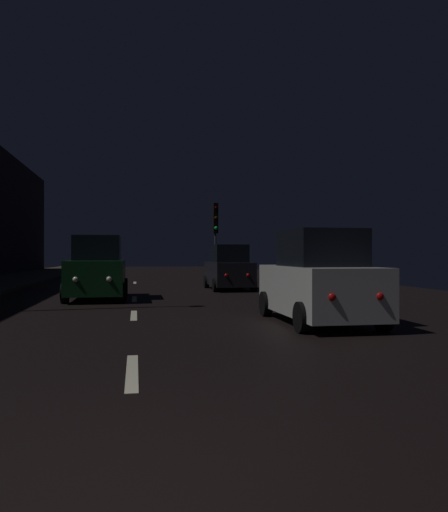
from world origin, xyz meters
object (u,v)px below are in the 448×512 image
object	(u,v)px
traffic_light_far_right	(215,224)
car_parked_right_near	(319,281)
car_approaching_headlights	(98,270)
car_parked_right_far	(229,269)

from	to	relation	value
traffic_light_far_right	car_parked_right_near	bearing A→B (deg)	-6.32
car_approaching_headlights	car_parked_right_far	bearing A→B (deg)	126.03
traffic_light_far_right	car_approaching_headlights	bearing A→B (deg)	-29.88
traffic_light_far_right	car_parked_right_near	size ratio (longest dim) A/B	1.14
car_approaching_headlights	car_parked_right_far	world-z (taller)	car_approaching_headlights
car_parked_right_near	car_parked_right_far	bearing A→B (deg)	-0.00
car_approaching_headlights	car_parked_right_near	xyz separation A→B (m)	(5.51, -7.49, -0.05)
car_parked_right_far	car_parked_right_near	distance (m)	11.50
car_approaching_headlights	car_parked_right_near	bearing A→B (deg)	36.30
traffic_light_far_right	car_approaching_headlights	distance (m)	14.71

